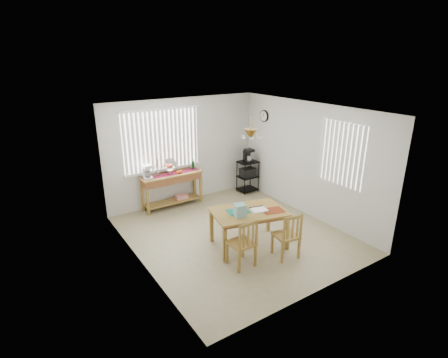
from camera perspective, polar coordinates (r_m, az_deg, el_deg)
ground at (r=7.41m, az=1.71°, el=-9.07°), size 4.00×4.50×0.01m
room_shell at (r=6.77m, az=1.80°, el=3.68°), size 4.20×4.70×2.70m
sideboard at (r=8.55m, az=-8.44°, el=-0.50°), size 1.51×0.42×0.85m
sideboard_items at (r=8.35m, az=-10.18°, el=1.45°), size 1.43×0.36×0.65m
wire_cart at (r=9.47m, az=3.89°, el=0.90°), size 0.50×0.40×0.85m
cart_items at (r=9.32m, az=3.93°, el=3.84°), size 0.20×0.24×0.35m
dining_table at (r=6.74m, az=4.04°, el=-5.87°), size 1.54×1.18×0.74m
table_items at (r=6.52m, az=3.41°, el=-5.10°), size 1.05×0.72×0.24m
chair_left at (r=6.20m, az=3.07°, el=-10.49°), size 0.43×0.43×0.91m
chair_right at (r=6.54m, az=10.30°, el=-9.11°), size 0.48×0.48×0.90m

